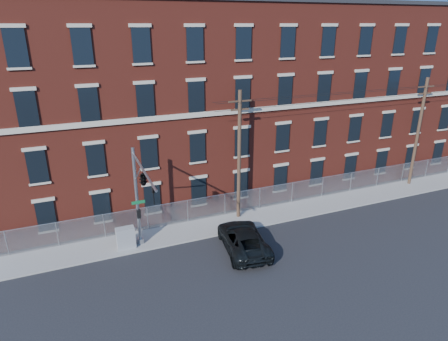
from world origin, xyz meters
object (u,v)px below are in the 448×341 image
Objects in this scene: traffic_signal_mast at (142,186)px; pickup_truck at (243,239)px; utility_cabinet at (126,238)px; utility_pole_near at (239,154)px.

traffic_signal_mast reaches higher than pickup_truck.
utility_cabinet is at bearing -13.78° from pickup_truck.
traffic_signal_mast is 7.93m from pickup_truck.
traffic_signal_mast is 5.05m from utility_cabinet.
utility_pole_near is at bearing -101.96° from pickup_truck.
utility_pole_near reaches higher than pickup_truck.
utility_pole_near reaches higher than traffic_signal_mast.
utility_pole_near is at bearing 7.68° from utility_cabinet.
traffic_signal_mast is at bearing -64.65° from utility_cabinet.
utility_cabinet is (-1.02, 2.06, -4.50)m from traffic_signal_mast.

